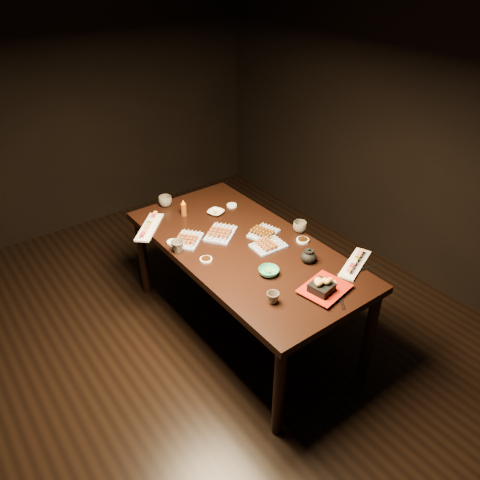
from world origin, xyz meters
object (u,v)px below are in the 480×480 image
edamame_bowl_green (269,272)px  teacup_near_left (273,298)px  yakitori_plate_right (268,243)px  tempura_tray (325,284)px  condiment_bottle (184,208)px  teapot (308,255)px  sushi_platter_far (149,225)px  teacup_far_right (165,201)px  teacup_mid_right (300,227)px  edamame_bowl_cream (216,212)px  sushi_platter_near (355,262)px  yakitori_plate_center (221,231)px  dining_table (244,289)px  teacup_far_left (177,246)px  yakitori_plate_left (188,238)px

edamame_bowl_green → teacup_near_left: bearing=-124.7°
yakitori_plate_right → tempura_tray: (-0.04, -0.57, 0.02)m
condiment_bottle → teapot: bearing=-71.9°
teapot → sushi_platter_far: bearing=107.9°
teacup_far_right → teapot: teapot is taller
sushi_platter_far → yakitori_plate_right: (0.53, -0.71, 0.00)m
condiment_bottle → teacup_mid_right: bearing=-52.2°
tempura_tray → edamame_bowl_cream: bearing=79.2°
edamame_bowl_green → teacup_near_left: teacup_near_left is taller
sushi_platter_far → edamame_bowl_cream: (0.50, -0.12, -0.01)m
sushi_platter_near → condiment_bottle: 1.33m
sushi_platter_far → edamame_bowl_green: size_ratio=2.98×
edamame_bowl_cream → teapot: (0.13, -0.88, 0.04)m
teacup_near_left → sushi_platter_near: bearing=-2.8°
yakitori_plate_center → teacup_mid_right: (0.48, -0.30, 0.01)m
dining_table → teacup_far_right: 0.94m
edamame_bowl_green → edamame_bowl_cream: edamame_bowl_green is taller
sushi_platter_far → condiment_bottle: size_ratio=2.97×
edamame_bowl_green → sushi_platter_near: bearing=-26.4°
dining_table → edamame_bowl_green: size_ratio=13.87×
sushi_platter_near → condiment_bottle: size_ratio=2.79×
sushi_platter_far → teacup_far_right: (0.26, 0.22, 0.02)m
teacup_far_left → teacup_far_right: (0.25, 0.61, 0.00)m
teacup_far_left → tempura_tray: bearing=-61.2°
condiment_bottle → edamame_bowl_cream: bearing=-32.7°
dining_table → teacup_near_left: bearing=-128.3°
teacup_far_left → edamame_bowl_cream: bearing=28.5°
yakitori_plate_right → yakitori_plate_left: bearing=139.6°
sushi_platter_near → edamame_bowl_cream: 1.14m
teapot → condiment_bottle: condiment_bottle is taller
yakitori_plate_left → condiment_bottle: size_ratio=1.72×
teacup_far_right → dining_table: bearing=-79.5°
dining_table → tempura_tray: bearing=-99.3°
teacup_near_left → teacup_mid_right: 0.81m
teacup_near_left → sushi_platter_far: bearing=98.8°
yakitori_plate_left → teacup_far_right: teacup_far_right is taller
dining_table → teacup_far_left: (-0.40, 0.21, 0.42)m
yakitori_plate_right → teacup_mid_right: size_ratio=2.25×
teacup_far_right → yakitori_plate_center: bearing=-80.5°
yakitori_plate_left → teapot: bearing=-92.9°
teacup_mid_right → edamame_bowl_cream: bearing=120.8°
edamame_bowl_cream → teacup_near_left: size_ratio=1.62×
teacup_near_left → condiment_bottle: size_ratio=0.56×
yakitori_plate_center → edamame_bowl_green: 0.56m
yakitori_plate_right → condiment_bottle: 0.76m
yakitori_plate_center → yakitori_plate_left: bearing=127.4°
teacup_near_left → teacup_mid_right: teacup_mid_right is taller
teapot → condiment_bottle: size_ratio=0.93×
edamame_bowl_green → yakitori_plate_center: bearing=87.4°
dining_table → teacup_far_right: teacup_far_right is taller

